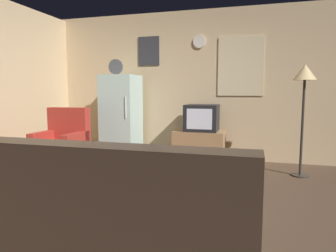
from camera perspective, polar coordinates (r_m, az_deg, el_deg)
ground_plane at (r=3.42m, az=-5.02°, el=-14.24°), size 12.00×12.00×0.00m
wall_with_art at (r=5.56m, az=4.01°, el=7.65°), size 5.20×0.12×2.64m
fridge at (r=5.47m, az=-8.82°, el=1.65°), size 0.60×0.62×1.77m
tv_stand at (r=5.17m, az=5.93°, el=-3.94°), size 0.84×0.53×0.55m
crt_tv at (r=5.09m, az=6.40°, el=1.55°), size 0.54×0.51×0.44m
standing_lamp at (r=4.66m, az=24.38°, el=7.74°), size 0.32×0.32×1.59m
coffee_table at (r=3.70m, az=-5.01°, el=-9.10°), size 0.72×0.72×0.43m
wine_glass at (r=3.61m, az=-3.23°, el=-4.75°), size 0.05×0.05×0.15m
mug_ceramic_white at (r=3.62m, az=-6.26°, el=-5.24°), size 0.08×0.08×0.09m
mug_ceramic_tan at (r=3.61m, az=-5.90°, el=-5.25°), size 0.08×0.08×0.09m
armchair at (r=4.94m, az=-19.37°, el=-4.05°), size 0.68×0.68×0.96m
couch at (r=2.08m, az=-8.78°, el=-19.15°), size 1.70×0.80×0.92m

